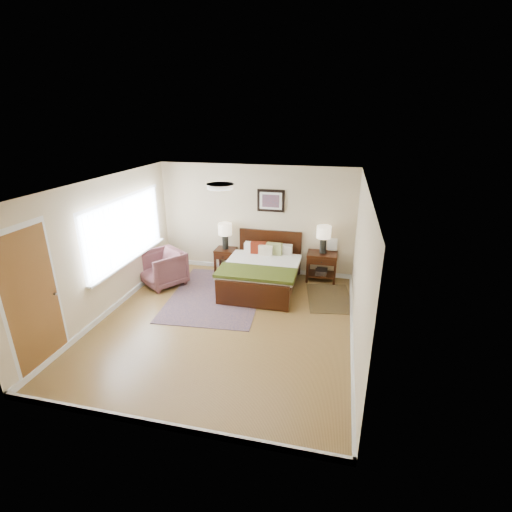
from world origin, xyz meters
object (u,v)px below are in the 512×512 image
armchair (163,268)px  rug_persian (216,295)px  lamp_left (225,232)px  bed (262,268)px  nightstand_right (322,264)px  lamp_right (324,235)px  nightstand_left (225,254)px

armchair → rug_persian: (1.30, -0.25, -0.38)m
lamp_left → rug_persian: bearing=-81.8°
bed → armchair: bearing=-171.4°
lamp_left → rug_persian: (0.18, -1.27, -0.98)m
nightstand_right → lamp_left: 2.32m
nightstand_right → lamp_right: bearing=90.0°
lamp_right → armchair: lamp_right is taller
armchair → lamp_left: bearing=77.5°
nightstand_left → rug_persian: bearing=-81.7°
armchair → nightstand_left: bearing=76.9°
nightstand_left → lamp_left: bearing=90.0°
rug_persian → lamp_right: bearing=27.2°
nightstand_left → nightstand_right: nightstand_right is taller
lamp_left → armchair: lamp_left is taller
armchair → rug_persian: 1.38m
lamp_left → lamp_right: (2.25, 0.00, 0.09)m
nightstand_left → nightstand_right: bearing=0.1°
lamp_left → lamp_right: 2.25m
bed → rug_persian: (-0.84, -0.57, -0.47)m
bed → nightstand_left: (-1.03, 0.68, -0.03)m
bed → lamp_left: 1.34m
nightstand_left → lamp_right: 2.33m
nightstand_left → lamp_left: 0.54m
bed → nightstand_right: (1.22, 0.68, -0.07)m
nightstand_right → lamp_right: lamp_right is taller
lamp_left → lamp_right: lamp_right is taller
nightstand_right → rug_persian: bearing=-148.7°
bed → lamp_right: 1.53m
bed → armchair: bed is taller
armchair → lamp_right: bearing=52.0°
nightstand_right → rug_persian: 2.45m
bed → rug_persian: bearing=-145.9°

